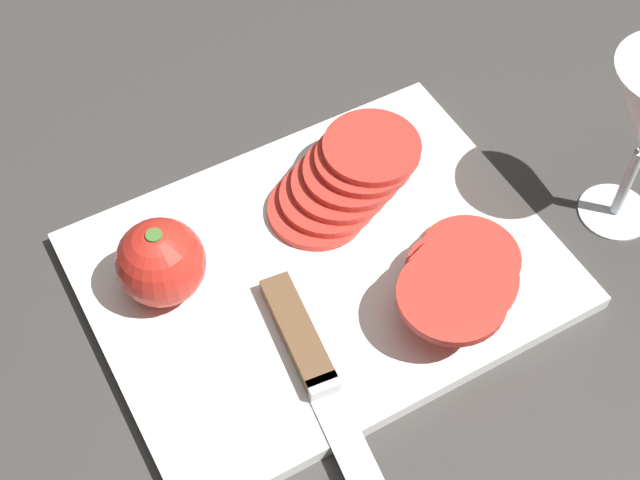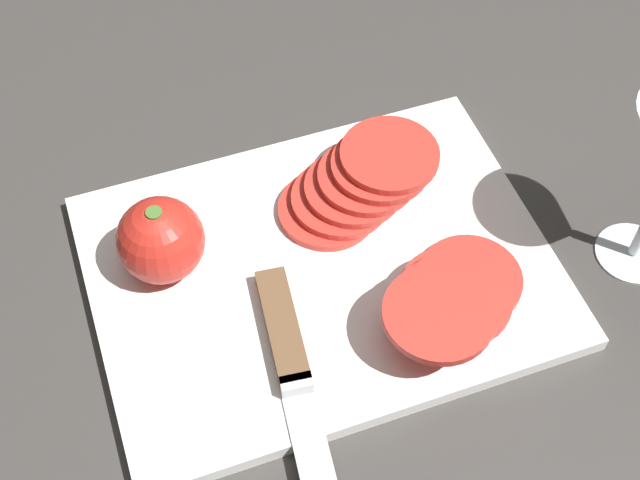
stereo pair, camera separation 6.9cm
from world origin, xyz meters
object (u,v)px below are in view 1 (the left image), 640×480
tomato_slice_stack_near (461,276)px  tomato_slice_stack_far (346,178)px  whole_tomato (161,262)px  knife (313,365)px

tomato_slice_stack_near → tomato_slice_stack_far: (0.03, -0.13, 0.00)m
whole_tomato → tomato_slice_stack_far: (-0.17, -0.01, -0.01)m
tomato_slice_stack_far → whole_tomato: bearing=4.4°
knife → tomato_slice_stack_far: size_ratio=1.90×
tomato_slice_stack_near → tomato_slice_stack_far: size_ratio=0.91×
knife → tomato_slice_stack_far: (-0.11, -0.13, 0.02)m
tomato_slice_stack_near → tomato_slice_stack_far: 0.13m
whole_tomato → tomato_slice_stack_far: 0.17m
whole_tomato → tomato_slice_stack_far: whole_tomato is taller
knife → tomato_slice_stack_far: tomato_slice_stack_far is taller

